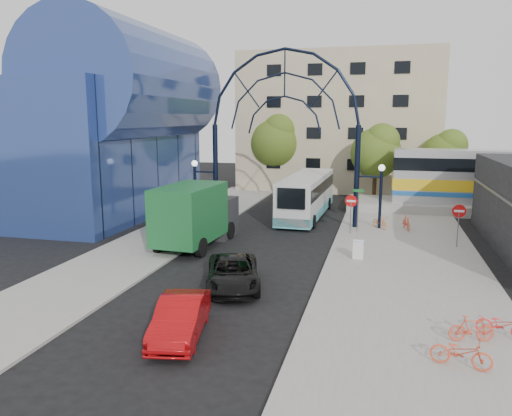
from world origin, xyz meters
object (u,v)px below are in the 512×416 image
(tree_north_a, at_px, (377,150))
(bike_far_c, at_px, (502,325))
(do_not_enter_sign, at_px, (459,215))
(stop_sign, at_px, (351,205))
(bike_far_b, at_px, (471,328))
(bike_near_a, at_px, (380,222))
(sandwich_board, at_px, (358,248))
(red_sedan, at_px, (180,318))
(street_name_sign, at_px, (358,201))
(gateway_arch, at_px, (284,101))
(green_truck, at_px, (197,215))
(tree_north_b, at_px, (277,140))
(bike_far_a, at_px, (461,352))
(bike_near_b, at_px, (406,222))
(black_suv, at_px, (233,273))
(tree_north_c, at_px, (446,154))
(city_bus, at_px, (307,195))

(tree_north_a, relative_size, bike_far_c, 4.24)
(do_not_enter_sign, relative_size, bike_far_c, 1.50)
(stop_sign, xyz_separation_m, bike_far_b, (4.96, -15.08, -1.42))
(bike_far_b, height_order, bike_far_c, bike_far_b)
(do_not_enter_sign, xyz_separation_m, bike_near_a, (-4.36, 4.00, -1.44))
(sandwich_board, relative_size, red_sedan, 0.23)
(stop_sign, distance_m, tree_north_a, 14.23)
(bike_far_c, bearing_deg, tree_north_a, 24.95)
(street_name_sign, relative_size, bike_near_a, 1.78)
(gateway_arch, bearing_deg, green_truck, -118.90)
(do_not_enter_sign, distance_m, red_sedan, 18.48)
(tree_north_b, height_order, bike_far_a, tree_north_b)
(gateway_arch, height_order, tree_north_b, gateway_arch)
(sandwich_board, xyz_separation_m, tree_north_b, (-9.48, 23.95, 4.52))
(green_truck, xyz_separation_m, bike_near_b, (12.16, 6.85, -1.23))
(sandwich_board, height_order, green_truck, green_truck)
(sandwich_board, height_order, bike_near_b, sandwich_board)
(red_sedan, bearing_deg, green_truck, 97.49)
(tree_north_a, distance_m, bike_far_b, 29.52)
(green_truck, bearing_deg, tree_north_a, 65.54)
(street_name_sign, height_order, black_suv, street_name_sign)
(tree_north_c, xyz_separation_m, green_truck, (-15.94, -20.85, -2.43))
(street_name_sign, distance_m, bike_near_a, 2.57)
(gateway_arch, distance_m, bike_far_b, 21.24)
(red_sedan, bearing_deg, street_name_sign, 63.05)
(do_not_enter_sign, relative_size, sandwich_board, 2.51)
(red_sedan, distance_m, bike_far_a, 9.03)
(stop_sign, bearing_deg, sandwich_board, -82.43)
(sandwich_board, bearing_deg, street_name_sign, 93.46)
(tree_north_c, relative_size, bike_near_b, 3.93)
(bike_far_b, bearing_deg, stop_sign, 5.51)
(tree_north_b, bearing_deg, street_name_sign, -62.35)
(stop_sign, relative_size, red_sedan, 0.59)
(gateway_arch, xyz_separation_m, stop_sign, (4.80, -2.00, -6.56))
(bike_near_a, bearing_deg, black_suv, -149.97)
(bike_near_b, bearing_deg, bike_near_a, 165.15)
(tree_north_b, xyz_separation_m, bike_far_b, (13.64, -33.01, -4.69))
(bike_near_b, bearing_deg, city_bus, 141.08)
(tree_north_b, bearing_deg, bike_far_b, -67.55)
(city_bus, relative_size, black_suv, 2.35)
(bike_near_a, bearing_deg, tree_north_b, 88.02)
(do_not_enter_sign, xyz_separation_m, tree_north_a, (-4.88, 15.93, 2.63))
(tree_north_c, relative_size, red_sedan, 1.53)
(sandwich_board, relative_size, bike_near_b, 0.60)
(tree_north_c, distance_m, city_bus, 15.36)
(red_sedan, bearing_deg, do_not_enter_sign, 43.08)
(tree_north_c, bearing_deg, street_name_sign, -114.31)
(bike_far_a, distance_m, bike_far_c, 3.04)
(bike_far_b, bearing_deg, black_suv, 56.87)
(sandwich_board, distance_m, tree_north_c, 23.17)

